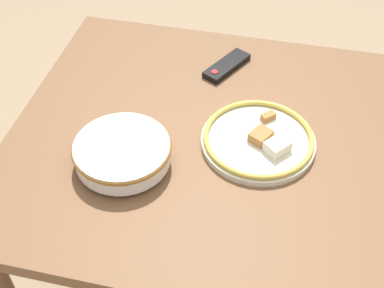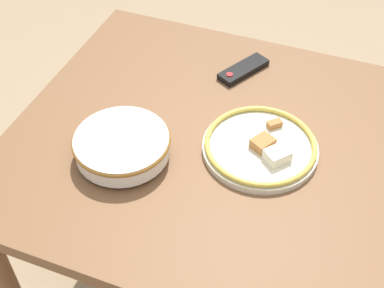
% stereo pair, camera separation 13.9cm
% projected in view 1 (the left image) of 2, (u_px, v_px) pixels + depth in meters
% --- Properties ---
extents(ground_plane, '(8.00, 8.00, 0.00)m').
position_uv_depth(ground_plane, '(218.00, 286.00, 2.00)').
color(ground_plane, '#9E8460').
extents(dining_table, '(1.19, 0.99, 0.78)m').
position_uv_depth(dining_table, '(226.00, 162.00, 1.51)').
color(dining_table, brown).
rests_on(dining_table, ground_plane).
extents(noodle_bowl, '(0.25, 0.25, 0.07)m').
position_uv_depth(noodle_bowl, '(122.00, 152.00, 1.36)').
color(noodle_bowl, silver).
rests_on(noodle_bowl, dining_table).
extents(food_plate, '(0.31, 0.31, 0.05)m').
position_uv_depth(food_plate, '(259.00, 139.00, 1.42)').
color(food_plate, beige).
rests_on(food_plate, dining_table).
extents(tv_remote, '(0.13, 0.18, 0.02)m').
position_uv_depth(tv_remote, '(227.00, 66.00, 1.66)').
color(tv_remote, black).
rests_on(tv_remote, dining_table).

